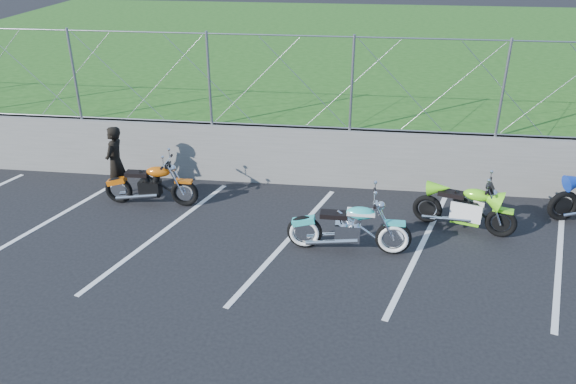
# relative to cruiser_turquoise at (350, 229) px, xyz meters

# --- Properties ---
(ground) EXTENTS (90.00, 90.00, 0.00)m
(ground) POSITION_rel_cruiser_turquoise_xyz_m (-1.13, -0.77, -0.44)
(ground) COLOR black
(ground) RESTS_ON ground
(retaining_wall) EXTENTS (30.00, 0.22, 1.30)m
(retaining_wall) POSITION_rel_cruiser_turquoise_xyz_m (-1.13, 2.73, 0.21)
(retaining_wall) COLOR #61615C
(retaining_wall) RESTS_ON ground
(grass_field) EXTENTS (30.00, 20.00, 1.30)m
(grass_field) POSITION_rel_cruiser_turquoise_xyz_m (-1.13, 12.73, 0.21)
(grass_field) COLOR #1F4D14
(grass_field) RESTS_ON ground
(chain_link_fence) EXTENTS (28.00, 0.03, 2.00)m
(chain_link_fence) POSITION_rel_cruiser_turquoise_xyz_m (-1.13, 2.73, 1.86)
(chain_link_fence) COLOR gray
(chain_link_fence) RESTS_ON retaining_wall
(parking_lines) EXTENTS (18.29, 4.31, 0.01)m
(parking_lines) POSITION_rel_cruiser_turquoise_xyz_m (0.07, 0.23, -0.44)
(parking_lines) COLOR silver
(parking_lines) RESTS_ON ground
(cruiser_turquoise) EXTENTS (2.20, 0.70, 1.09)m
(cruiser_turquoise) POSITION_rel_cruiser_turquoise_xyz_m (0.00, 0.00, 0.00)
(cruiser_turquoise) COLOR black
(cruiser_turquoise) RESTS_ON ground
(naked_orange) EXTENTS (1.98, 0.67, 0.99)m
(naked_orange) POSITION_rel_cruiser_turquoise_xyz_m (-4.08, 1.31, -0.02)
(naked_orange) COLOR black
(naked_orange) RESTS_ON ground
(sportbike_green) EXTENTS (1.88, 0.78, 1.00)m
(sportbike_green) POSITION_rel_cruiser_turquoise_xyz_m (2.14, 1.04, -0.01)
(sportbike_green) COLOR black
(sportbike_green) RESTS_ON ground
(person_standing) EXTENTS (0.40, 0.58, 1.55)m
(person_standing) POSITION_rel_cruiser_turquoise_xyz_m (-4.95, 1.63, 0.33)
(person_standing) COLOR black
(person_standing) RESTS_ON ground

